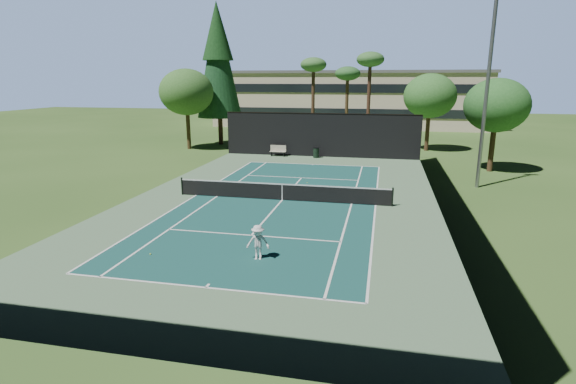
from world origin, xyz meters
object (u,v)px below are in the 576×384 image
tennis_ball_a (150,254)px  tennis_net (282,191)px  tennis_ball_d (230,185)px  park_bench (278,150)px  tennis_ball_c (307,183)px  trash_bin (316,153)px  tennis_ball_b (253,194)px  player (258,242)px

tennis_ball_a → tennis_net: bearing=70.4°
tennis_ball_d → park_bench: 12.47m
tennis_net → tennis_ball_a: size_ratio=183.06×
tennis_net → tennis_ball_a: bearing=-109.6°
tennis_ball_c → tennis_net: bearing=-98.0°
tennis_net → park_bench: tennis_net is taller
tennis_ball_c → trash_bin: trash_bin is taller
tennis_ball_b → tennis_ball_d: size_ratio=1.00×
tennis_ball_a → park_bench: (-0.53, 25.00, 0.51)m
tennis_ball_b → trash_bin: trash_bin is taller
park_bench → trash_bin: size_ratio=1.59×
tennis_ball_b → trash_bin: bearing=83.0°
player → trash_bin: player is taller
tennis_net → tennis_ball_d: (-4.33, 3.03, -0.52)m
player → tennis_ball_c: 13.90m
tennis_ball_d → trash_bin: 12.94m
tennis_net → trash_bin: (-0.28, 15.31, -0.08)m
tennis_net → tennis_ball_b: size_ratio=178.48×
tennis_ball_d → player: bearing=-65.9°
player → tennis_ball_a: size_ratio=20.35×
tennis_ball_d → tennis_net: bearing=-35.0°
tennis_ball_b → park_bench: size_ratio=0.05×
tennis_ball_a → player: bearing=6.3°
park_bench → tennis_ball_a: bearing=-88.8°
player → park_bench: (-4.99, 24.51, -0.17)m
tennis_ball_b → park_bench: (-1.88, 14.60, 0.51)m
tennis_net → tennis_ball_c: bearing=82.0°
tennis_ball_a → tennis_ball_b: tennis_ball_b is taller
tennis_ball_b → tennis_ball_d: 3.14m
player → tennis_ball_b: bearing=100.4°
tennis_ball_d → trash_bin: trash_bin is taller
player → trash_bin: 24.37m
tennis_ball_c → park_bench: bearing=113.4°
tennis_net → park_bench: 15.97m
tennis_ball_c → tennis_ball_d: tennis_ball_d is taller
tennis_net → park_bench: (-3.92, 15.48, -0.01)m
trash_bin → tennis_ball_c: bearing=-84.7°
tennis_ball_d → trash_bin: size_ratio=0.08×
tennis_ball_a → tennis_ball_c: 14.94m
tennis_ball_a → trash_bin: 25.02m
tennis_ball_b → trash_bin: size_ratio=0.08×
player → tennis_ball_a: bearing=179.3°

